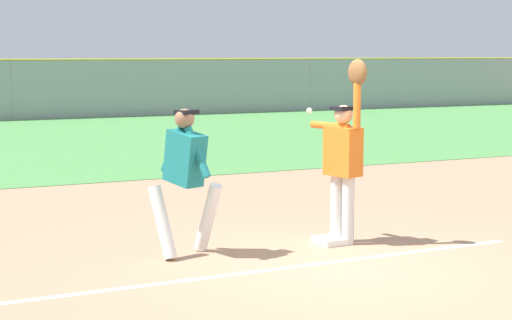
{
  "coord_description": "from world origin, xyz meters",
  "views": [
    {
      "loc": [
        -4.68,
        -7.81,
        2.36
      ],
      "look_at": [
        -0.36,
        1.52,
        1.05
      ],
      "focal_mm": 59.46,
      "sensor_mm": 36.0,
      "label": 1
    }
  ],
  "objects_px": {
    "first_base": "(332,240)",
    "parked_car_tan": "(161,92)",
    "runner": "(185,171)",
    "baseball": "(309,111)",
    "parked_car_silver": "(34,95)",
    "fielder": "(344,154)"
  },
  "relations": [
    {
      "from": "parked_car_silver",
      "to": "first_base",
      "type": "bearing_deg",
      "value": -94.89
    },
    {
      "from": "runner",
      "to": "fielder",
      "type": "bearing_deg",
      "value": -26.6
    },
    {
      "from": "first_base",
      "to": "parked_car_tan",
      "type": "xyz_separation_m",
      "value": [
        6.33,
        25.6,
        0.63
      ]
    },
    {
      "from": "baseball",
      "to": "fielder",
      "type": "bearing_deg",
      "value": -43.63
    },
    {
      "from": "first_base",
      "to": "parked_car_silver",
      "type": "distance_m",
      "value": 25.44
    },
    {
      "from": "fielder",
      "to": "parked_car_silver",
      "type": "xyz_separation_m",
      "value": [
        0.84,
        25.46,
        -0.45
      ]
    },
    {
      "from": "parked_car_silver",
      "to": "baseball",
      "type": "bearing_deg",
      "value": -95.35
    },
    {
      "from": "first_base",
      "to": "runner",
      "type": "height_order",
      "value": "runner"
    },
    {
      "from": "baseball",
      "to": "parked_car_tan",
      "type": "distance_m",
      "value": 26.18
    },
    {
      "from": "runner",
      "to": "baseball",
      "type": "bearing_deg",
      "value": -17.26
    },
    {
      "from": "runner",
      "to": "baseball",
      "type": "height_order",
      "value": "runner"
    },
    {
      "from": "runner",
      "to": "baseball",
      "type": "xyz_separation_m",
      "value": [
        1.67,
        0.09,
        0.65
      ]
    },
    {
      "from": "first_base",
      "to": "parked_car_silver",
      "type": "height_order",
      "value": "parked_car_silver"
    },
    {
      "from": "fielder",
      "to": "parked_car_tan",
      "type": "bearing_deg",
      "value": -119.88
    },
    {
      "from": "parked_car_tan",
      "to": "parked_car_silver",
      "type": "bearing_deg",
      "value": -175.49
    },
    {
      "from": "first_base",
      "to": "parked_car_silver",
      "type": "xyz_separation_m",
      "value": [
        0.98,
        25.42,
        0.63
      ]
    },
    {
      "from": "fielder",
      "to": "parked_car_tan",
      "type": "height_order",
      "value": "fielder"
    },
    {
      "from": "first_base",
      "to": "parked_car_tan",
      "type": "relative_size",
      "value": 0.08
    },
    {
      "from": "parked_car_tan",
      "to": "runner",
      "type": "bearing_deg",
      "value": -105.31
    },
    {
      "from": "fielder",
      "to": "baseball",
      "type": "relative_size",
      "value": 30.81
    },
    {
      "from": "runner",
      "to": "parked_car_silver",
      "type": "height_order",
      "value": "runner"
    },
    {
      "from": "first_base",
      "to": "fielder",
      "type": "relative_size",
      "value": 0.17
    }
  ]
}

